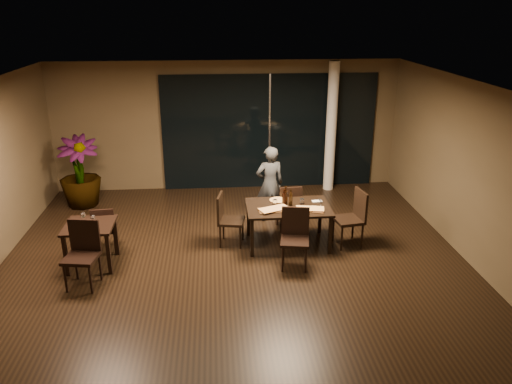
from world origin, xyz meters
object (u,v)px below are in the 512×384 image
at_px(chair_side_near, 83,250).
at_px(chair_main_left, 227,217).
at_px(bottle_a, 284,197).
at_px(bottle_b, 291,198).
at_px(potted_plant, 79,172).
at_px(bottle_c, 286,195).
at_px(diner, 270,184).
at_px(side_table, 90,231).
at_px(chair_side_far, 104,227).
at_px(chair_main_right, 353,215).
at_px(chair_main_near, 295,234).
at_px(chair_main_far, 289,205).
at_px(main_table, 288,210).

bearing_deg(chair_side_near, chair_main_left, 37.55).
xyz_separation_m(bottle_a, bottle_b, (0.12, -0.03, 0.00)).
distance_m(potted_plant, bottle_c, 4.70).
relative_size(diner, bottle_b, 5.09).
bearing_deg(potted_plant, bottle_c, -27.22).
xyz_separation_m(side_table, chair_side_far, (0.12, 0.48, -0.15)).
bearing_deg(chair_main_right, chair_side_far, -100.41).
relative_size(potted_plant, bottle_b, 5.06).
bearing_deg(bottle_c, potted_plant, 152.78).
xyz_separation_m(bottle_b, bottle_c, (-0.08, 0.07, 0.02)).
bearing_deg(bottle_c, diner, 99.53).
distance_m(chair_main_near, bottle_b, 0.88).
bearing_deg(bottle_b, chair_main_right, -7.12).
height_order(diner, bottle_b, diner).
height_order(side_table, chair_main_far, chair_main_far).
bearing_deg(diner, bottle_c, 89.57).
bearing_deg(bottle_a, potted_plant, 152.18).
distance_m(chair_main_near, chair_side_near, 3.40).
height_order(chair_main_left, bottle_a, bottle_a).
distance_m(chair_main_left, bottle_a, 1.10).
bearing_deg(bottle_b, diner, 103.15).
relative_size(chair_side_near, bottle_b, 3.43).
relative_size(chair_main_left, chair_main_right, 0.92).
bearing_deg(potted_plant, chair_side_near, -76.04).
distance_m(potted_plant, bottle_b, 4.81).
relative_size(chair_main_right, bottle_c, 3.04).
bearing_deg(chair_side_near, chair_side_far, 93.85).
xyz_separation_m(chair_main_near, chair_main_right, (1.18, 0.67, 0.02)).
bearing_deg(bottle_b, side_table, -171.17).
distance_m(chair_main_near, diner, 1.93).
bearing_deg(diner, chair_main_right, 128.37).
relative_size(chair_main_far, chair_main_left, 0.97).
xyz_separation_m(diner, bottle_c, (0.17, -1.03, 0.14)).
relative_size(chair_main_far, chair_side_near, 0.89).
height_order(potted_plant, bottle_c, potted_plant).
height_order(chair_main_near, bottle_b, bottle_b).
bearing_deg(side_table, potted_plant, 106.51).
relative_size(bottle_b, bottle_c, 0.89).
distance_m(main_table, bottle_c, 0.27).
bearing_deg(side_table, chair_main_right, 4.91).
xyz_separation_m(chair_main_near, bottle_c, (-0.04, 0.88, 0.36)).
relative_size(chair_side_far, bottle_b, 2.80).
height_order(chair_main_left, chair_side_near, chair_side_near).
bearing_deg(potted_plant, main_table, -28.15).
bearing_deg(chair_side_far, potted_plant, -72.26).
height_order(diner, bottle_a, diner).
relative_size(main_table, bottle_a, 4.93).
relative_size(bottle_a, bottle_b, 1.00).
relative_size(chair_side_far, diner, 0.55).
xyz_separation_m(side_table, bottle_a, (3.33, 0.57, 0.28)).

